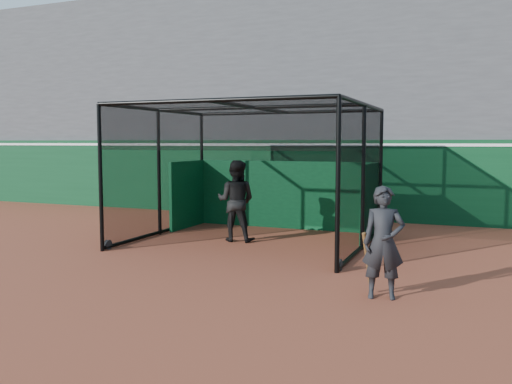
% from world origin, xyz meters
% --- Properties ---
extents(ground, '(120.00, 120.00, 0.00)m').
position_xyz_m(ground, '(0.00, 0.00, 0.00)').
color(ground, brown).
rests_on(ground, ground).
extents(outfield_wall, '(50.00, 0.50, 2.50)m').
position_xyz_m(outfield_wall, '(0.00, 8.50, 1.29)').
color(outfield_wall, '#0A3C1C').
rests_on(outfield_wall, ground).
extents(grandstand, '(50.00, 7.85, 8.95)m').
position_xyz_m(grandstand, '(0.00, 12.27, 4.48)').
color(grandstand, '#4C4C4F').
rests_on(grandstand, ground).
extents(batting_cage, '(5.44, 4.86, 3.26)m').
position_xyz_m(batting_cage, '(-0.64, 3.80, 1.63)').
color(batting_cage, black).
rests_on(batting_cage, ground).
extents(batter, '(1.05, 0.87, 1.99)m').
position_xyz_m(batter, '(-1.06, 3.69, 1.00)').
color(batter, black).
rests_on(batter, ground).
extents(on_deck_player, '(0.72, 0.55, 1.76)m').
position_xyz_m(on_deck_player, '(3.09, 0.07, 0.88)').
color(on_deck_player, black).
rests_on(on_deck_player, ground).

